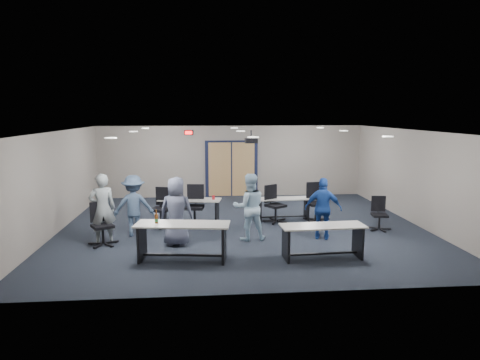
{
  "coord_description": "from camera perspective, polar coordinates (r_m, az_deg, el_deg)",
  "views": [
    {
      "loc": [
        -1.08,
        -11.66,
        3.2
      ],
      "look_at": [
        -0.09,
        -0.3,
        1.39
      ],
      "focal_mm": 32.0,
      "sensor_mm": 36.0,
      "label": 1
    }
  ],
  "objects": [
    {
      "name": "table_front_right",
      "position": [
        9.66,
        10.95,
        -7.3
      ],
      "size": [
        1.88,
        0.7,
        0.75
      ],
      "rotation": [
        0.0,
        0.0,
        0.04
      ],
      "color": "beige",
      "rests_on": "floor"
    },
    {
      "name": "ceiling_can_lights",
      "position": [
        11.97,
        0.21,
        6.48
      ],
      "size": [
        6.24,
        5.74,
        0.02
      ],
      "primitive_type": null,
      "color": "white",
      "rests_on": "ceiling"
    },
    {
      "name": "chair_back_d",
      "position": [
        12.87,
        10.21,
        -2.92
      ],
      "size": [
        0.8,
        0.8,
        1.14
      ],
      "primitive_type": null,
      "rotation": [
        0.0,
        0.0,
        0.13
      ],
      "color": "black",
      "rests_on": "floor"
    },
    {
      "name": "chair_loose_left",
      "position": [
        10.9,
        -17.86,
        -5.64
      ],
      "size": [
        0.9,
        0.9,
        1.05
      ],
      "primitive_type": null,
      "rotation": [
        0.0,
        0.0,
        0.52
      ],
      "color": "black",
      "rests_on": "floor"
    },
    {
      "name": "table_back_left",
      "position": [
        12.46,
        -6.67,
        -3.56
      ],
      "size": [
        1.86,
        0.9,
        0.84
      ],
      "rotation": [
        0.0,
        0.0,
        -0.18
      ],
      "color": "beige",
      "rests_on": "floor"
    },
    {
      "name": "person_back",
      "position": [
        11.46,
        -13.98,
        -3.34
      ],
      "size": [
        1.09,
        0.7,
        1.6
      ],
      "primitive_type": "imported",
      "rotation": [
        0.0,
        0.0,
        3.24
      ],
      "color": "#415775",
      "rests_on": "floor"
    },
    {
      "name": "chair_back_a",
      "position": [
        12.22,
        -10.53,
        -3.66
      ],
      "size": [
        0.87,
        0.87,
        1.1
      ],
      "primitive_type": null,
      "rotation": [
        0.0,
        0.0,
        -0.3
      ],
      "color": "black",
      "rests_on": "floor"
    },
    {
      "name": "left_wall",
      "position": [
        12.44,
        -23.29,
        -0.28
      ],
      "size": [
        0.04,
        9.0,
        2.7
      ],
      "primitive_type": "cube",
      "color": "gray",
      "rests_on": "floor"
    },
    {
      "name": "table_front_left",
      "position": [
        9.43,
        -7.71,
        -7.26
      ],
      "size": [
        2.1,
        0.94,
        1.13
      ],
      "rotation": [
        0.0,
        0.0,
        -0.13
      ],
      "color": "beige",
      "rests_on": "floor"
    },
    {
      "name": "table_back_right",
      "position": [
        12.91,
        5.79,
        -3.32
      ],
      "size": [
        1.64,
        0.6,
        0.66
      ],
      "rotation": [
        0.0,
        0.0,
        0.04
      ],
      "color": "beige",
      "rests_on": "floor"
    },
    {
      "name": "back_wall",
      "position": [
        16.3,
        -1.15,
        2.5
      ],
      "size": [
        10.0,
        0.04,
        2.7
      ],
      "primitive_type": "cube",
      "color": "gray",
      "rests_on": "floor"
    },
    {
      "name": "double_door",
      "position": [
        16.3,
        -1.14,
        1.44
      ],
      "size": [
        2.0,
        0.07,
        2.2
      ],
      "color": "black",
      "rests_on": "back_wall"
    },
    {
      "name": "chair_back_b",
      "position": [
        12.23,
        -6.08,
        -3.42
      ],
      "size": [
        0.81,
        0.81,
        1.15
      ],
      "primitive_type": null,
      "rotation": [
        0.0,
        0.0,
        -0.13
      ],
      "color": "black",
      "rests_on": "floor"
    },
    {
      "name": "exit_sign",
      "position": [
        16.13,
        -6.87,
        6.29
      ],
      "size": [
        0.32,
        0.07,
        0.18
      ],
      "color": "black",
      "rests_on": "back_wall"
    },
    {
      "name": "right_wall",
      "position": [
        13.28,
        22.33,
        0.33
      ],
      "size": [
        0.04,
        9.0,
        2.7
      ],
      "primitive_type": "cube",
      "color": "gray",
      "rests_on": "floor"
    },
    {
      "name": "ceiling",
      "position": [
        11.72,
        0.32,
        6.57
      ],
      "size": [
        10.0,
        9.0,
        0.04
      ],
      "primitive_type": "cube",
      "color": "silver",
      "rests_on": "back_wall"
    },
    {
      "name": "front_wall",
      "position": [
        7.47,
        3.52,
        -5.34
      ],
      "size": [
        10.0,
        0.04,
        2.7
      ],
      "primitive_type": "cube",
      "color": "gray",
      "rests_on": "floor"
    },
    {
      "name": "floor",
      "position": [
        12.14,
        0.31,
        -6.27
      ],
      "size": [
        10.0,
        10.0,
        0.0
      ],
      "primitive_type": "plane",
      "color": "black",
      "rests_on": "ground"
    },
    {
      "name": "person_plaid",
      "position": [
        10.43,
        -8.48,
        -4.15
      ],
      "size": [
        0.89,
        0.66,
        1.68
      ],
      "primitive_type": "imported",
      "rotation": [
        0.0,
        0.0,
        2.98
      ],
      "color": "#515770",
      "rests_on": "floor"
    },
    {
      "name": "ceiling_projector",
      "position": [
        12.26,
        1.5,
        5.3
      ],
      "size": [
        0.35,
        0.32,
        0.37
      ],
      "color": "black",
      "rests_on": "ceiling"
    },
    {
      "name": "person_gray",
      "position": [
        11.01,
        -17.87,
        -3.64
      ],
      "size": [
        0.73,
        0.58,
        1.74
      ],
      "primitive_type": "imported",
      "rotation": [
        0.0,
        0.0,
        3.43
      ],
      "color": "gray",
      "rests_on": "floor"
    },
    {
      "name": "person_navy",
      "position": [
        11.05,
        11.04,
        -3.76
      ],
      "size": [
        1.0,
        0.66,
        1.58
      ],
      "primitive_type": "imported",
      "rotation": [
        0.0,
        0.0,
        2.81
      ],
      "color": "#1C439C",
      "rests_on": "floor"
    },
    {
      "name": "person_lightblue",
      "position": [
        10.76,
        1.25,
        -3.61
      ],
      "size": [
        0.87,
        0.71,
        1.7
      ],
      "primitive_type": "imported",
      "rotation": [
        0.0,
        0.0,
        3.22
      ],
      "color": "#BADEF6",
      "rests_on": "floor"
    },
    {
      "name": "chair_loose_right",
      "position": [
        12.32,
        18.13,
        -4.29
      ],
      "size": [
        0.66,
        0.66,
        0.92
      ],
      "primitive_type": null,
      "rotation": [
        0.0,
        0.0,
        -0.16
      ],
      "color": "black",
      "rests_on": "floor"
    },
    {
      "name": "chair_back_c",
      "position": [
        12.56,
        4.79,
        -3.22
      ],
      "size": [
        0.95,
        0.95,
        1.09
      ],
      "primitive_type": null,
      "rotation": [
        0.0,
        0.0,
        0.57
      ],
      "color": "black",
      "rests_on": "floor"
    }
  ]
}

